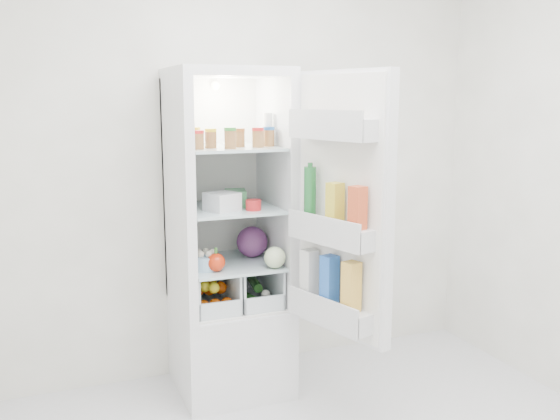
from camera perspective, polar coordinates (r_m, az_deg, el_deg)
name	(u,v)px	position (r m, az deg, el deg)	size (l,w,h in m)	color
room_walls	(374,112)	(2.35, 8.55, 8.84)	(3.02, 3.02, 2.61)	silver
refrigerator	(227,273)	(3.56, -4.86, -5.78)	(0.60, 0.60, 1.80)	silver
shelf_low	(230,263)	(3.48, -4.58, -4.86)	(0.49, 0.53, 0.01)	silver
shelf_mid	(229,208)	(3.41, -4.66, 0.17)	(0.49, 0.53, 0.01)	silver
shelf_top	(228,148)	(3.37, -4.74, 5.71)	(0.49, 0.53, 0.01)	silver
crisper_left	(209,288)	(3.48, -6.49, -7.10)	(0.23, 0.46, 0.22)	silver
crisper_right	(251,283)	(3.55, -2.65, -6.71)	(0.23, 0.46, 0.22)	silver
condiment_jars	(229,139)	(3.28, -4.71, 6.46)	(0.46, 0.32, 0.08)	#B21919
squeeze_bottle	(268,129)	(3.40, -1.12, 7.39)	(0.05, 0.05, 0.18)	white
tub_white	(222,202)	(3.29, -5.32, 0.77)	(0.15, 0.15, 0.10)	silver
tub_cream	(219,204)	(3.32, -5.64, 0.58)	(0.11, 0.11, 0.07)	white
tin_red	(253,205)	(3.29, -2.45, 0.45)	(0.08, 0.08, 0.05)	red
tub_green	(236,198)	(3.43, -4.09, 1.10)	(0.11, 0.15, 0.09)	#397D4A
red_cabbage	(252,242)	(3.55, -2.57, -2.93)	(0.18, 0.18, 0.18)	#501B49
bell_pepper	(216,262)	(3.28, -5.87, -4.79)	(0.10, 0.10, 0.10)	red
mushroom_bowl	(205,262)	(3.34, -6.84, -4.76)	(0.16, 0.16, 0.07)	#95BDDE
salad_bag	(275,257)	(3.33, -0.48, -4.36)	(0.12, 0.12, 0.12)	beige
citrus_pile	(212,294)	(3.44, -6.26, -7.64)	(0.20, 0.24, 0.16)	#E8560C
veg_pile	(252,291)	(3.56, -2.56, -7.43)	(0.16, 0.30, 0.10)	#244D19
fridge_door	(340,213)	(3.03, 5.48, -0.27)	(0.32, 0.59, 1.30)	silver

